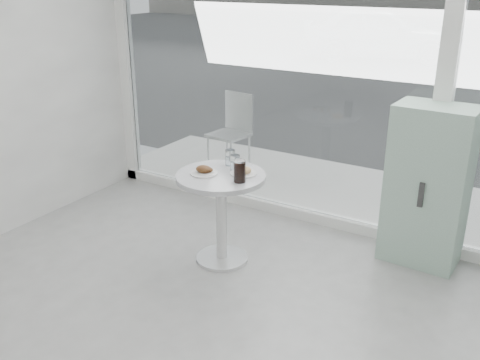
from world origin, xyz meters
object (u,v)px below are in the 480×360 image
Objects in this scene: plate_fritter at (204,171)px; water_tumbler_b at (235,163)px; main_table at (221,200)px; plate_donut at (243,172)px; mint_cabinet at (428,186)px; car_white at (379,33)px; water_tumbler_a at (230,158)px; patio_chair at (233,128)px; cola_glass at (240,171)px.

water_tumbler_b is (0.16, 0.20, 0.03)m from plate_fritter.
main_table is 3.57× the size of plate_donut.
car_white is at bearing 112.11° from mint_cabinet.
car_white is 31.08× the size of water_tumbler_a.
plate_donut is at bearing 30.57° from plate_fritter.
mint_cabinet is at bearing 24.05° from water_tumbler_a.
mint_cabinet is 9.99× the size of water_tumbler_a.
water_tumbler_b is (1.04, -1.63, 0.25)m from patio_chair.
mint_cabinet is at bearing 31.71° from plate_donut.
water_tumbler_a is at bearing 140.65° from water_tumbler_b.
mint_cabinet is 1.54m from cola_glass.
plate_fritter is (-1.53, -0.94, 0.13)m from mint_cabinet.
water_tumbler_b is 0.73× the size of cola_glass.
water_tumbler_b is at bearing 157.29° from plate_donut.
patio_chair reaches higher than cola_glass.
cola_glass is (0.33, -0.00, 0.06)m from plate_fritter.
mint_cabinet is at bearing -178.12° from car_white.
car_white is at bearing 101.94° from water_tumbler_b.
plate_fritter reaches higher than plate_donut.
main_table is 1.67m from mint_cabinet.
patio_chair is 9.70m from car_white.
mint_cabinet is at bearing 38.02° from cola_glass.
patio_chair is at bearing 115.56° from plate_fritter.
car_white reaches higher than water_tumbler_b.
water_tumbler_a reaches higher than plate_fritter.
plate_fritter is 1.72× the size of water_tumbler_b.
water_tumbler_a is (-0.20, 0.13, 0.04)m from plate_donut.
plate_donut is at bearing -48.60° from patio_chair.
patio_chair is at bearing 123.33° from cola_glass.
water_tumbler_b is at bearing 72.23° from main_table.
mint_cabinet reaches higher than plate_fritter.
plate_donut is (0.27, 0.16, -0.01)m from plate_fritter.
patio_chair is 2.04m from plate_fritter.
plate_fritter is at bearing -153.80° from main_table.
patio_chair is 7.23× the size of water_tumbler_b.
water_tumbler_b is at bearing 174.20° from car_white.
water_tumbler_a reaches higher than plate_donut.
plate_donut is at bearing 33.76° from main_table.
water_tumbler_a reaches higher than water_tumbler_b.
patio_chair is 0.23× the size of car_white.
mint_cabinet is 2.57m from patio_chair.
car_white is at bearing 101.57° from main_table.
water_tumbler_a reaches higher than main_table.
car_white is 11.72m from cola_glass.
main_table is 0.30m from plate_donut.
mint_cabinet is at bearing 31.51° from plate_fritter.
water_tumbler_b is at bearing -149.15° from mint_cabinet.
patio_chair is (-0.99, 1.77, 0.03)m from main_table.
mint_cabinet is 11.15m from car_white.
car_white is 11.65m from plate_fritter.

